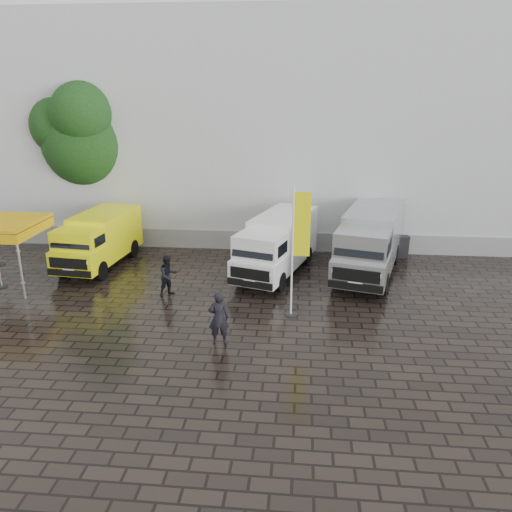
{
  "coord_description": "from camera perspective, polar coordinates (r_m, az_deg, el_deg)",
  "views": [
    {
      "loc": [
        0.97,
        -17.34,
        8.21
      ],
      "look_at": [
        -0.86,
        2.2,
        1.57
      ],
      "focal_mm": 35.0,
      "sensor_mm": 36.0,
      "label": 1
    }
  ],
  "objects": [
    {
      "name": "ground",
      "position": [
        19.22,
        1.95,
        -6.63
      ],
      "size": [
        120.0,
        120.0,
        0.0
      ],
      "primitive_type": "plane",
      "color": "black",
      "rests_on": "ground"
    },
    {
      "name": "exhibition_hall",
      "position": [
        33.43,
        7.33,
        14.74
      ],
      "size": [
        44.0,
        16.0,
        12.0
      ],
      "primitive_type": "cube",
      "color": "silver",
      "rests_on": "ground"
    },
    {
      "name": "hall_plinth",
      "position": [
        26.46,
        7.34,
        1.58
      ],
      "size": [
        44.0,
        0.15,
        1.0
      ],
      "primitive_type": "cube",
      "color": "gray",
      "rests_on": "ground"
    },
    {
      "name": "van_yellow",
      "position": [
        25.02,
        -17.53,
        1.63
      ],
      "size": [
        2.64,
        5.58,
        2.49
      ],
      "primitive_type": null,
      "rotation": [
        0.0,
        0.0,
        -0.11
      ],
      "color": "#FAFF0D",
      "rests_on": "ground"
    },
    {
      "name": "van_white",
      "position": [
        22.85,
        2.37,
        1.11
      ],
      "size": [
        3.79,
        6.43,
        2.64
      ],
      "primitive_type": null,
      "rotation": [
        0.0,
        0.0,
        -0.31
      ],
      "color": "white",
      "rests_on": "ground"
    },
    {
      "name": "van_silver",
      "position": [
        23.27,
        12.82,
        1.32
      ],
      "size": [
        3.93,
        7.07,
        2.91
      ],
      "primitive_type": null,
      "rotation": [
        0.0,
        0.0,
        -0.27
      ],
      "color": "#ADB0B2",
      "rests_on": "ground"
    },
    {
      "name": "canopy_tent",
      "position": [
        23.68,
        -27.13,
        3.15
      ],
      "size": [
        3.08,
        3.08,
        2.9
      ],
      "color": "silver",
      "rests_on": "ground"
    },
    {
      "name": "flagpole",
      "position": [
        18.18,
        4.76,
        1.16
      ],
      "size": [
        0.88,
        0.5,
        4.95
      ],
      "color": "black",
      "rests_on": "ground"
    },
    {
      "name": "tree",
      "position": [
        29.34,
        -18.69,
        12.85
      ],
      "size": [
        4.96,
        4.96,
        8.9
      ],
      "color": "black",
      "rests_on": "ground"
    },
    {
      "name": "cocktail_table",
      "position": [
        24.18,
        -27.2,
        -2.04
      ],
      "size": [
        0.6,
        0.6,
        1.02
      ],
      "primitive_type": "cylinder",
      "color": "black",
      "rests_on": "ground"
    },
    {
      "name": "wheelie_bin",
      "position": [
        26.46,
        16.33,
        1.07
      ],
      "size": [
        0.68,
        0.68,
        1.09
      ],
      "primitive_type": "cube",
      "rotation": [
        0.0,
        0.0,
        -0.03
      ],
      "color": "black",
      "rests_on": "ground"
    },
    {
      "name": "person_front",
      "position": [
        16.76,
        -4.29,
        -7.08
      ],
      "size": [
        0.76,
        0.57,
        1.89
      ],
      "primitive_type": "imported",
      "rotation": [
        0.0,
        0.0,
        3.33
      ],
      "color": "black",
      "rests_on": "ground"
    },
    {
      "name": "person_tent",
      "position": [
        20.9,
        -9.97,
        -2.22
      ],
      "size": [
        1.05,
        1.05,
        1.72
      ],
      "primitive_type": "imported",
      "rotation": [
        0.0,
        0.0,
        0.8
      ],
      "color": "black",
      "rests_on": "ground"
    }
  ]
}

